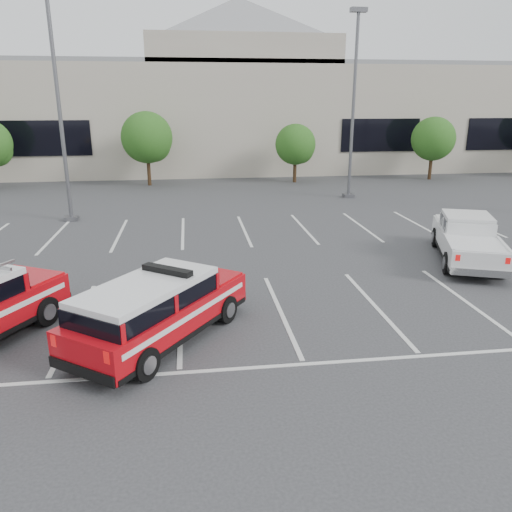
# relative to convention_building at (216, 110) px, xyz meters

# --- Properties ---
(ground) EXTENTS (120.00, 120.00, 0.00)m
(ground) POSITION_rel_convention_building_xyz_m (-0.18, -31.86, -4.72)
(ground) COLOR #333336
(ground) RESTS_ON ground
(stall_markings) EXTENTS (23.00, 15.00, 0.01)m
(stall_markings) POSITION_rel_convention_building_xyz_m (-0.18, -27.36, -4.71)
(stall_markings) COLOR silver
(stall_markings) RESTS_ON ground
(convention_building) EXTENTS (60.00, 16.99, 13.20)m
(convention_building) POSITION_rel_convention_building_xyz_m (0.00, 0.00, 0.00)
(convention_building) COLOR #BCB19F
(convention_building) RESTS_ON ground
(tree_mid_left) EXTENTS (3.37, 3.37, 4.85)m
(tree_mid_left) POSITION_rel_convention_building_xyz_m (-5.09, -9.82, -1.68)
(tree_mid_left) COLOR #3F2B19
(tree_mid_left) RESTS_ON ground
(tree_mid_right) EXTENTS (2.77, 2.77, 3.99)m
(tree_mid_right) POSITION_rel_convention_building_xyz_m (4.91, -9.82, -2.22)
(tree_mid_right) COLOR #3F2B19
(tree_mid_right) RESTS_ON ground
(tree_right) EXTENTS (3.07, 3.07, 4.42)m
(tree_right) POSITION_rel_convention_building_xyz_m (14.91, -9.82, -1.95)
(tree_right) COLOR #3F2B19
(tree_right) RESTS_ON ground
(light_pole_left) EXTENTS (0.90, 0.60, 10.24)m
(light_pole_left) POSITION_rel_convention_building_xyz_m (-8.18, -19.86, 0.47)
(light_pole_left) COLOR #59595E
(light_pole_left) RESTS_ON ground
(light_pole_mid) EXTENTS (0.90, 0.60, 10.24)m
(light_pole_mid) POSITION_rel_convention_building_xyz_m (6.82, -15.86, 0.47)
(light_pole_mid) COLOR #59595E
(light_pole_mid) RESTS_ON ground
(fire_chief_suv) EXTENTS (4.38, 5.07, 1.74)m
(fire_chief_suv) POSITION_rel_convention_building_xyz_m (-3.36, -33.17, -4.01)
(fire_chief_suv) COLOR #B30810
(fire_chief_suv) RESTS_ON ground
(white_pickup) EXTENTS (3.49, 5.50, 1.60)m
(white_pickup) POSITION_rel_convention_building_xyz_m (7.23, -28.21, -4.08)
(white_pickup) COLOR silver
(white_pickup) RESTS_ON ground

